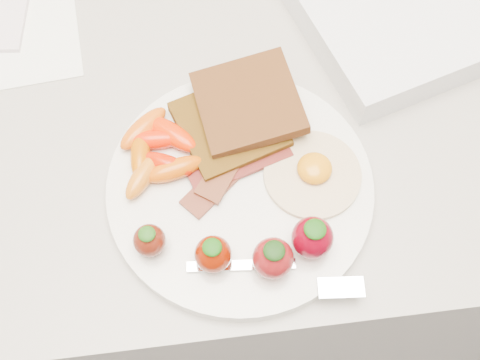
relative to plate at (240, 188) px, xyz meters
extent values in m
cube|color=gray|center=(-0.02, 0.15, -0.46)|extent=(2.00, 0.60, 0.90)
cylinder|color=white|center=(0.00, 0.00, 0.00)|extent=(0.27, 0.27, 0.02)
cube|color=#4C2F0C|center=(0.00, 0.06, 0.02)|extent=(0.13, 0.13, 0.01)
cube|color=black|center=(0.02, 0.08, 0.03)|extent=(0.12, 0.12, 0.02)
cylinder|color=beige|center=(0.07, 0.00, 0.01)|extent=(0.10, 0.10, 0.01)
ellipsoid|color=orange|center=(0.08, 0.00, 0.02)|extent=(0.04, 0.04, 0.02)
cube|color=#4E190B|center=(-0.01, 0.01, 0.01)|extent=(0.10, 0.09, 0.00)
cube|color=#4A0A05|center=(0.00, 0.02, 0.01)|extent=(0.11, 0.06, 0.00)
cube|color=#3D0F0B|center=(-0.01, 0.03, 0.02)|extent=(0.08, 0.10, 0.00)
ellipsoid|color=red|center=(-0.08, 0.06, 0.02)|extent=(0.06, 0.02, 0.02)
ellipsoid|color=#C51A00|center=(-0.07, 0.03, 0.02)|extent=(0.06, 0.04, 0.02)
ellipsoid|color=#CC6713|center=(-0.10, 0.02, 0.02)|extent=(0.05, 0.06, 0.02)
ellipsoid|color=red|center=(-0.06, 0.06, 0.02)|extent=(0.06, 0.06, 0.02)
ellipsoid|color=#D2520A|center=(-0.09, 0.07, 0.02)|extent=(0.06, 0.06, 0.02)
ellipsoid|color=#C74F03|center=(-0.06, 0.02, 0.02)|extent=(0.07, 0.04, 0.02)
ellipsoid|color=#B95300|center=(-0.10, 0.04, 0.02)|extent=(0.03, 0.06, 0.02)
ellipsoid|color=#551509|center=(-0.09, -0.06, 0.03)|extent=(0.03, 0.03, 0.03)
ellipsoid|color=#1D4D10|center=(-0.09, -0.06, 0.04)|extent=(0.02, 0.02, 0.01)
ellipsoid|color=#6F1200|center=(-0.03, -0.08, 0.03)|extent=(0.03, 0.03, 0.04)
ellipsoid|color=#144A0A|center=(-0.03, -0.08, 0.05)|extent=(0.02, 0.02, 0.01)
ellipsoid|color=maroon|center=(0.02, -0.09, 0.03)|extent=(0.04, 0.04, 0.04)
ellipsoid|color=black|center=(0.02, -0.09, 0.05)|extent=(0.02, 0.02, 0.01)
ellipsoid|color=#63000E|center=(0.06, -0.07, 0.03)|extent=(0.04, 0.04, 0.04)
ellipsoid|color=#14450B|center=(0.06, -0.07, 0.05)|extent=(0.02, 0.02, 0.01)
cube|color=silver|center=(-0.01, -0.09, 0.01)|extent=(0.10, 0.02, 0.00)
cube|color=silver|center=(0.08, -0.12, 0.01)|extent=(0.04, 0.02, 0.00)
cube|color=white|center=(-0.24, 0.26, -0.01)|extent=(0.17, 0.22, 0.00)
camera|label=1|loc=(-0.03, -0.25, 0.56)|focal=45.00mm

